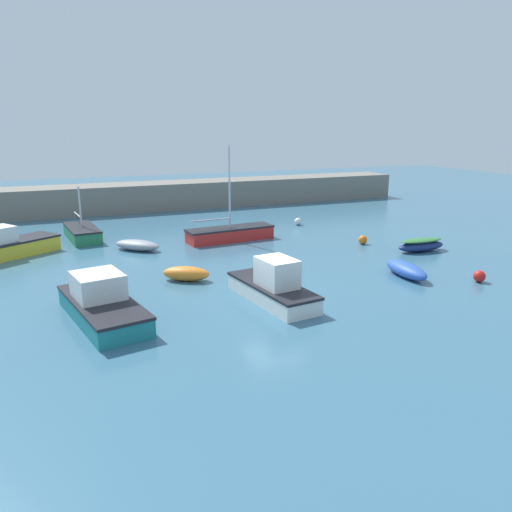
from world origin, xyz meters
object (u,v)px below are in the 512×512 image
at_px(rowboat_with_red_cover, 421,245).
at_px(fishing_dinghy_green, 186,274).
at_px(motorboat_with_cabin, 274,287).
at_px(cabin_cruiser_white, 102,303).
at_px(rowboat_white_midwater, 406,270).
at_px(mooring_buoy_red, 479,276).
at_px(sailboat_twin_hulled, 82,233).
at_px(sailboat_tall_mast, 230,233).
at_px(mooring_buoy_white, 298,221).
at_px(open_tender_yellow, 137,245).
at_px(mooring_buoy_orange, 363,240).
at_px(motorboat_grey_hull, 3,247).

xyz_separation_m(rowboat_with_red_cover, fishing_dinghy_green, (-15.11, -0.22, -0.04)).
xyz_separation_m(motorboat_with_cabin, rowboat_with_red_cover, (12.35, 4.76, -0.30)).
distance_m(cabin_cruiser_white, fishing_dinghy_green, 5.82).
xyz_separation_m(motorboat_with_cabin, fishing_dinghy_green, (-2.77, 4.54, -0.34)).
relative_size(rowboat_white_midwater, mooring_buoy_red, 5.52).
bearing_deg(sailboat_twin_hulled, sailboat_tall_mast, 59.31).
xyz_separation_m(rowboat_with_red_cover, mooring_buoy_red, (-1.63, -6.18, -0.10)).
bearing_deg(mooring_buoy_red, cabin_cruiser_white, 172.80).
relative_size(rowboat_white_midwater, mooring_buoy_white, 5.80).
relative_size(fishing_dinghy_green, sailboat_tall_mast, 0.40).
height_order(open_tender_yellow, mooring_buoy_white, open_tender_yellow).
bearing_deg(rowboat_white_midwater, mooring_buoy_orange, 167.84).
xyz_separation_m(mooring_buoy_white, mooring_buoy_orange, (0.92, -7.46, 0.01)).
distance_m(fishing_dinghy_green, mooring_buoy_red, 14.74).
xyz_separation_m(sailboat_twin_hulled, mooring_buoy_white, (16.04, -1.27, -0.17)).
distance_m(fishing_dinghy_green, sailboat_twin_hulled, 12.63).
distance_m(rowboat_white_midwater, mooring_buoy_orange, 7.31).
xyz_separation_m(open_tender_yellow, mooring_buoy_white, (13.10, 3.31, -0.04)).
xyz_separation_m(rowboat_white_midwater, mooring_buoy_red, (2.77, -2.19, -0.07)).
height_order(fishing_dinghy_green, mooring_buoy_white, fishing_dinghy_green).
bearing_deg(cabin_cruiser_white, rowboat_white_midwater, 78.91).
bearing_deg(sailboat_twin_hulled, rowboat_white_midwater, 37.27).
relative_size(mooring_buoy_white, mooring_buoy_orange, 0.97).
height_order(open_tender_yellow, mooring_buoy_red, open_tender_yellow).
bearing_deg(rowboat_with_red_cover, open_tender_yellow, -22.57).
distance_m(rowboat_with_red_cover, sailboat_tall_mast, 12.44).
relative_size(open_tender_yellow, mooring_buoy_red, 5.17).
relative_size(sailboat_tall_mast, mooring_buoy_white, 11.22).
distance_m(rowboat_white_midwater, motorboat_grey_hull, 23.08).
bearing_deg(rowboat_white_midwater, motorboat_with_cabin, -79.50).
height_order(sailboat_tall_mast, motorboat_grey_hull, sailboat_tall_mast).
height_order(cabin_cruiser_white, mooring_buoy_orange, cabin_cruiser_white).
height_order(rowboat_white_midwater, sailboat_tall_mast, sailboat_tall_mast).
height_order(rowboat_with_red_cover, mooring_buoy_white, rowboat_with_red_cover).
distance_m(rowboat_white_midwater, mooring_buoy_white, 14.50).
height_order(cabin_cruiser_white, mooring_buoy_red, cabin_cruiser_white).
height_order(motorboat_grey_hull, mooring_buoy_red, motorboat_grey_hull).
relative_size(rowboat_white_midwater, open_tender_yellow, 1.07).
bearing_deg(rowboat_with_red_cover, sailboat_twin_hulled, -30.25).
distance_m(motorboat_with_cabin, sailboat_tall_mast, 12.47).
bearing_deg(fishing_dinghy_green, rowboat_with_red_cover, 32.94).
bearing_deg(mooring_buoy_orange, mooring_buoy_white, 97.03).
bearing_deg(motorboat_with_cabin, sailboat_tall_mast, -18.04).
relative_size(cabin_cruiser_white, sailboat_twin_hulled, 1.25).
height_order(sailboat_tall_mast, mooring_buoy_red, sailboat_tall_mast).
height_order(rowboat_white_midwater, sailboat_twin_hulled, sailboat_twin_hulled).
height_order(cabin_cruiser_white, rowboat_white_midwater, cabin_cruiser_white).
relative_size(cabin_cruiser_white, mooring_buoy_red, 10.35).
relative_size(fishing_dinghy_green, open_tender_yellow, 0.83).
bearing_deg(open_tender_yellow, rowboat_white_midwater, -178.23).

